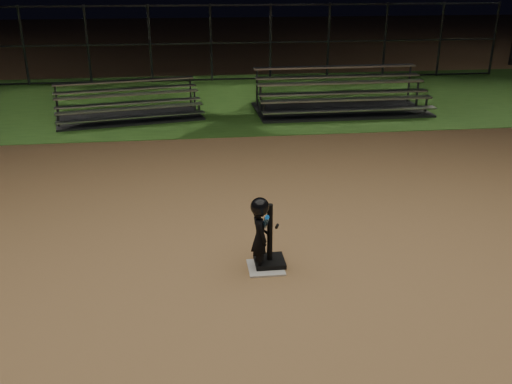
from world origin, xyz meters
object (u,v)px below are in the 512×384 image
at_px(home_plate, 266,267).
at_px(bleacher_right, 340,103).
at_px(bleacher_left, 129,111).
at_px(child_batter, 260,232).
at_px(batting_tee, 270,253).

bearing_deg(home_plate, bleacher_right, 68.78).
height_order(bleacher_left, bleacher_right, bleacher_right).
height_order(home_plate, bleacher_right, bleacher_right).
relative_size(home_plate, child_batter, 0.47).
bearing_deg(bleacher_right, home_plate, -112.08).
bearing_deg(home_plate, bleacher_left, 106.26).
height_order(batting_tee, bleacher_right, bleacher_right).
distance_m(batting_tee, bleacher_left, 8.36).
bearing_deg(child_batter, bleacher_left, 5.05).
xyz_separation_m(batting_tee, bleacher_right, (3.10, 8.07, 0.05)).
bearing_deg(batting_tee, home_plate, -126.05).
distance_m(home_plate, bleacher_left, 8.42).
bearing_deg(bleacher_right, bleacher_left, 179.85).
bearing_deg(bleacher_right, batting_tee, -111.91).
xyz_separation_m(batting_tee, child_batter, (-0.13, -0.07, 0.34)).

